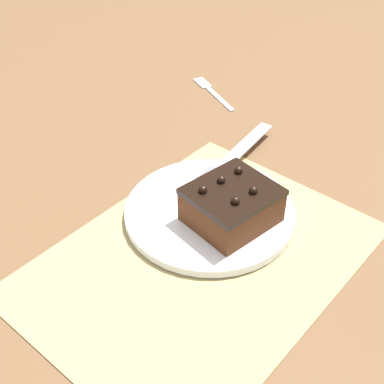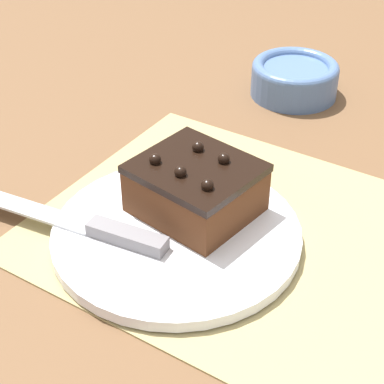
{
  "view_description": "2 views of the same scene",
  "coord_description": "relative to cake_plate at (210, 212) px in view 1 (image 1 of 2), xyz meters",
  "views": [
    {
      "loc": [
        -0.39,
        -0.32,
        0.52
      ],
      "look_at": [
        0.05,
        0.06,
        0.05
      ],
      "focal_mm": 50.0,
      "sensor_mm": 36.0,
      "label": 1
    },
    {
      "loc": [
        -0.2,
        0.46,
        0.42
      ],
      "look_at": [
        0.07,
        0.03,
        0.05
      ],
      "focal_mm": 60.0,
      "sensor_mm": 36.0,
      "label": 2
    }
  ],
  "objects": [
    {
      "name": "serving_knife",
      "position": [
        0.07,
        0.05,
        0.01
      ],
      "size": [
        0.26,
        0.05,
        0.01
      ],
      "rotation": [
        0.0,
        0.0,
        4.83
      ],
      "color": "slate",
      "rests_on": "cake_plate"
    },
    {
      "name": "placemat_woven",
      "position": [
        -0.08,
        -0.05,
        -0.01
      ],
      "size": [
        0.46,
        0.34,
        0.0
      ],
      "primitive_type": "cube",
      "color": "tan",
      "rests_on": "ground_plane"
    },
    {
      "name": "cake_plate",
      "position": [
        0.0,
        0.0,
        0.0
      ],
      "size": [
        0.25,
        0.25,
        0.01
      ],
      "color": "white",
      "rests_on": "placemat_woven"
    },
    {
      "name": "ground_plane",
      "position": [
        -0.08,
        -0.05,
        -0.01
      ],
      "size": [
        3.0,
        3.0,
        0.0
      ],
      "primitive_type": "plane",
      "color": "brown"
    },
    {
      "name": "dessert_fork",
      "position": [
        0.3,
        0.24,
        -0.01
      ],
      "size": [
        0.07,
        0.14,
        0.01
      ],
      "rotation": [
        0.0,
        0.0,
        5.88
      ],
      "color": "#B7BABF",
      "rests_on": "ground_plane"
    },
    {
      "name": "chocolate_cake",
      "position": [
        0.0,
        -0.04,
        0.03
      ],
      "size": [
        0.13,
        0.12,
        0.06
      ],
      "rotation": [
        0.0,
        0.0,
        -0.15
      ],
      "color": "#512D19",
      "rests_on": "cake_plate"
    }
  ]
}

